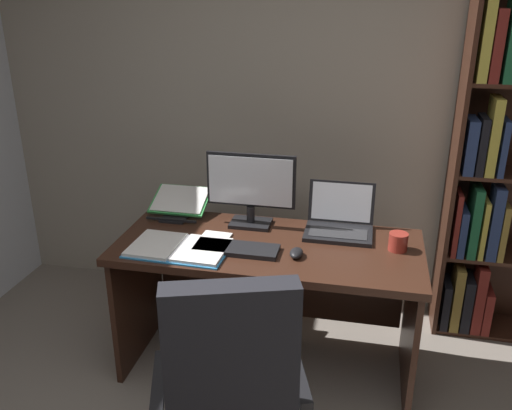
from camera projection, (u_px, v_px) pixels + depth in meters
name	position (u px, v px, depth m)	size (l,w,h in m)	color
wall_back	(328.00, 106.00, 3.33)	(4.83, 0.12, 2.58)	#A89E8E
desk	(271.00, 273.00, 2.92)	(1.56, 0.69, 0.75)	#381E14
bookshelf	(509.00, 184.00, 3.05)	(0.88, 0.30, 2.01)	#381E14
office_chair	(231.00, 407.00, 2.13)	(0.70, 0.62, 1.06)	black
monitor	(251.00, 190.00, 2.93)	(0.48, 0.16, 0.40)	black
laptop	(339.00, 223.00, 2.89)	(0.35, 0.29, 0.25)	black
keyboard	(236.00, 249.00, 2.70)	(0.42, 0.15, 0.02)	black
computer_mouse	(296.00, 253.00, 2.63)	(0.06, 0.10, 0.04)	black
reading_stand_with_book	(179.00, 202.00, 3.13)	(0.32, 0.30, 0.13)	black
open_binder	(179.00, 248.00, 2.71)	(0.51, 0.33, 0.02)	#2D84C6
notepad	(213.00, 241.00, 2.80)	(0.15, 0.21, 0.01)	white
pen	(216.00, 239.00, 2.79)	(0.01, 0.01, 0.14)	navy
coffee_mug	(398.00, 242.00, 2.69)	(0.09, 0.09, 0.09)	maroon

